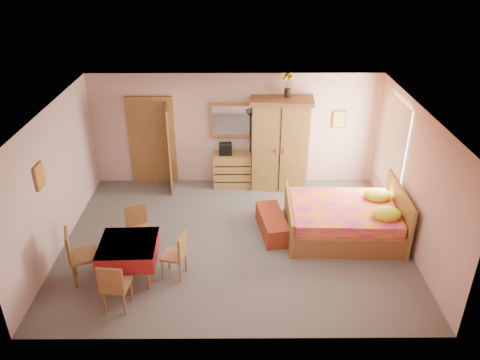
{
  "coord_description": "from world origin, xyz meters",
  "views": [
    {
      "loc": [
        0.05,
        -7.48,
        5.2
      ],
      "look_at": [
        0.1,
        0.3,
        1.15
      ],
      "focal_mm": 35.0,
      "sensor_mm": 36.0,
      "label": 1
    }
  ],
  "objects_px": {
    "sunflower_vase": "(288,85)",
    "bench": "(272,224)",
    "chair_north": "(139,230)",
    "bed": "(343,211)",
    "floor_lamp": "(250,149)",
    "chest_of_drawers": "(232,170)",
    "chair_west": "(83,255)",
    "chair_east": "(174,255)",
    "dining_table": "(130,260)",
    "stereo": "(225,149)",
    "chair_south": "(116,284)",
    "wardrobe": "(280,144)",
    "wall_mirror": "(232,120)"
  },
  "relations": [
    {
      "from": "stereo",
      "to": "chair_south",
      "type": "xyz_separation_m",
      "value": [
        -1.61,
        -4.04,
        -0.5
      ]
    },
    {
      "from": "stereo",
      "to": "bed",
      "type": "xyz_separation_m",
      "value": [
        2.32,
        -2.01,
        -0.43
      ]
    },
    {
      "from": "chair_north",
      "to": "chair_east",
      "type": "relative_size",
      "value": 1.03
    },
    {
      "from": "floor_lamp",
      "to": "bench",
      "type": "relative_size",
      "value": 1.5
    },
    {
      "from": "chest_of_drawers",
      "to": "sunflower_vase",
      "type": "relative_size",
      "value": 1.66
    },
    {
      "from": "bench",
      "to": "sunflower_vase",
      "type": "bearing_deg",
      "value": 78.88
    },
    {
      "from": "chair_north",
      "to": "chair_west",
      "type": "xyz_separation_m",
      "value": [
        -0.77,
        -0.85,
        0.06
      ]
    },
    {
      "from": "chest_of_drawers",
      "to": "bench",
      "type": "bearing_deg",
      "value": -68.05
    },
    {
      "from": "wall_mirror",
      "to": "bench",
      "type": "xyz_separation_m",
      "value": [
        0.8,
        -2.19,
        -1.35
      ]
    },
    {
      "from": "floor_lamp",
      "to": "chair_north",
      "type": "bearing_deg",
      "value": -128.48
    },
    {
      "from": "dining_table",
      "to": "stereo",
      "type": "bearing_deg",
      "value": 64.71
    },
    {
      "from": "wall_mirror",
      "to": "chair_east",
      "type": "bearing_deg",
      "value": -105.76
    },
    {
      "from": "wardrobe",
      "to": "sunflower_vase",
      "type": "height_order",
      "value": "sunflower_vase"
    },
    {
      "from": "chair_north",
      "to": "chair_west",
      "type": "distance_m",
      "value": 1.15
    },
    {
      "from": "chair_north",
      "to": "stereo",
      "type": "bearing_deg",
      "value": -145.9
    },
    {
      "from": "sunflower_vase",
      "to": "chair_north",
      "type": "bearing_deg",
      "value": -138.06
    },
    {
      "from": "floor_lamp",
      "to": "dining_table",
      "type": "bearing_deg",
      "value": -121.8
    },
    {
      "from": "sunflower_vase",
      "to": "bed",
      "type": "distance_m",
      "value": 2.97
    },
    {
      "from": "wardrobe",
      "to": "chair_south",
      "type": "xyz_separation_m",
      "value": [
        -2.84,
        -4.01,
        -0.63
      ]
    },
    {
      "from": "bed",
      "to": "wardrobe",
      "type": "bearing_deg",
      "value": 120.37
    },
    {
      "from": "wardrobe",
      "to": "chair_west",
      "type": "height_order",
      "value": "wardrobe"
    },
    {
      "from": "bench",
      "to": "chair_east",
      "type": "distance_m",
      "value": 2.2
    },
    {
      "from": "wardrobe",
      "to": "bench",
      "type": "xyz_separation_m",
      "value": [
        -0.28,
        -1.94,
        -0.87
      ]
    },
    {
      "from": "floor_lamp",
      "to": "chair_east",
      "type": "relative_size",
      "value": 2.12
    },
    {
      "from": "bed",
      "to": "dining_table",
      "type": "bearing_deg",
      "value": -159.9
    },
    {
      "from": "wardrobe",
      "to": "chair_west",
      "type": "xyz_separation_m",
      "value": [
        -3.54,
        -3.34,
        -0.57
      ]
    },
    {
      "from": "chair_north",
      "to": "bed",
      "type": "bearing_deg",
      "value": 162.98
    },
    {
      "from": "wall_mirror",
      "to": "sunflower_vase",
      "type": "height_order",
      "value": "sunflower_vase"
    },
    {
      "from": "floor_lamp",
      "to": "sunflower_vase",
      "type": "distance_m",
      "value": 1.7
    },
    {
      "from": "wall_mirror",
      "to": "floor_lamp",
      "type": "distance_m",
      "value": 0.79
    },
    {
      "from": "bench",
      "to": "dining_table",
      "type": "xyz_separation_m",
      "value": [
        -2.51,
        -1.32,
        0.15
      ]
    },
    {
      "from": "floor_lamp",
      "to": "dining_table",
      "type": "distance_m",
      "value": 4.06
    },
    {
      "from": "chair_west",
      "to": "wall_mirror",
      "type": "bearing_deg",
      "value": 126.48
    },
    {
      "from": "dining_table",
      "to": "chair_west",
      "type": "relative_size",
      "value": 0.95
    },
    {
      "from": "chair_west",
      "to": "chair_east",
      "type": "height_order",
      "value": "chair_west"
    },
    {
      "from": "wardrobe",
      "to": "chair_east",
      "type": "xyz_separation_m",
      "value": [
        -2.05,
        -3.23,
        -0.65
      ]
    },
    {
      "from": "wardrobe",
      "to": "sunflower_vase",
      "type": "xyz_separation_m",
      "value": [
        0.12,
        0.11,
        1.32
      ]
    },
    {
      "from": "wall_mirror",
      "to": "dining_table",
      "type": "xyz_separation_m",
      "value": [
        -1.71,
        -3.51,
        -1.2
      ]
    },
    {
      "from": "floor_lamp",
      "to": "bench",
      "type": "distance_m",
      "value": 2.24
    },
    {
      "from": "floor_lamp",
      "to": "chair_east",
      "type": "bearing_deg",
      "value": -112.17
    },
    {
      "from": "sunflower_vase",
      "to": "bench",
      "type": "xyz_separation_m",
      "value": [
        -0.4,
        -2.05,
        -2.19
      ]
    },
    {
      "from": "floor_lamp",
      "to": "chair_west",
      "type": "height_order",
      "value": "floor_lamp"
    },
    {
      "from": "dining_table",
      "to": "chair_east",
      "type": "height_order",
      "value": "chair_east"
    },
    {
      "from": "bench",
      "to": "chair_west",
      "type": "height_order",
      "value": "chair_west"
    },
    {
      "from": "chair_south",
      "to": "chair_north",
      "type": "xyz_separation_m",
      "value": [
        0.07,
        1.52,
        -0.01
      ]
    },
    {
      "from": "stereo",
      "to": "wardrobe",
      "type": "distance_m",
      "value": 1.24
    },
    {
      "from": "chair_west",
      "to": "chair_east",
      "type": "distance_m",
      "value": 1.49
    },
    {
      "from": "chair_south",
      "to": "chest_of_drawers",
      "type": "bearing_deg",
      "value": 72.85
    },
    {
      "from": "chest_of_drawers",
      "to": "bed",
      "type": "distance_m",
      "value": 2.96
    },
    {
      "from": "sunflower_vase",
      "to": "chair_east",
      "type": "relative_size",
      "value": 0.61
    }
  ]
}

